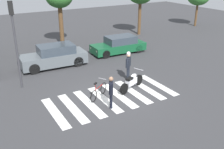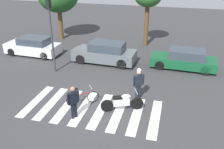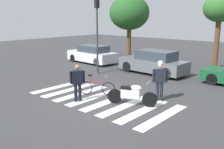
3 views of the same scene
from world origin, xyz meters
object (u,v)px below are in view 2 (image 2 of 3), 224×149
at_px(car_grey_coupe, 105,53).
at_px(car_green_compact, 184,59).
at_px(officer_on_foot, 73,101).
at_px(police_motorcycle, 122,102).
at_px(car_white_van, 33,46).
at_px(leaning_bicycle, 83,98).
at_px(officer_by_motorcycle, 139,82).
at_px(traffic_light_pole, 51,24).

xyz_separation_m(car_grey_coupe, car_green_compact, (5.49, 0.39, -0.08)).
relative_size(officer_on_foot, car_grey_coupe, 0.36).
distance_m(police_motorcycle, car_white_van, 10.25).
distance_m(car_white_van, car_grey_coupe, 5.83).
bearing_deg(leaning_bicycle, car_white_van, 137.01).
relative_size(officer_by_motorcycle, traffic_light_pole, 0.37).
distance_m(leaning_bicycle, officer_by_motorcycle, 3.02).
xyz_separation_m(leaning_bicycle, car_green_compact, (5.03, 6.10, 0.28)).
relative_size(car_grey_coupe, traffic_light_pole, 0.93).
height_order(car_white_van, traffic_light_pole, traffic_light_pole).
bearing_deg(officer_by_motorcycle, leaning_bicycle, -155.49).
distance_m(leaning_bicycle, traffic_light_pole, 5.49).
relative_size(officer_on_foot, traffic_light_pole, 0.34).
relative_size(leaning_bicycle, car_white_van, 0.34).
bearing_deg(car_white_van, car_green_compact, 1.20).
xyz_separation_m(officer_by_motorcycle, car_white_van, (-8.96, 4.64, -0.37)).
bearing_deg(officer_on_foot, car_green_compact, 55.79).
bearing_deg(police_motorcycle, car_grey_coupe, 113.91).
distance_m(leaning_bicycle, car_grey_coupe, 5.74).
xyz_separation_m(officer_by_motorcycle, traffic_light_pole, (-5.92, 2.17, 2.17)).
bearing_deg(car_green_compact, police_motorcycle, -115.60).
bearing_deg(traffic_light_pole, leaning_bicycle, -46.23).
bearing_deg(car_white_van, officer_on_foot, -48.24).
distance_m(car_white_van, car_green_compact, 11.32).
bearing_deg(officer_by_motorcycle, car_grey_coupe, 124.93).
distance_m(car_green_compact, traffic_light_pole, 9.08).
relative_size(leaning_bicycle, officer_on_foot, 0.89).
bearing_deg(leaning_bicycle, police_motorcycle, -1.04).
distance_m(car_grey_coupe, traffic_light_pole, 4.40).
xyz_separation_m(officer_by_motorcycle, car_green_compact, (2.35, 4.88, -0.40)).
bearing_deg(police_motorcycle, officer_by_motorcycle, 64.99).
distance_m(officer_on_foot, officer_by_motorcycle, 3.60).
bearing_deg(car_grey_coupe, officer_by_motorcycle, -55.07).
distance_m(officer_by_motorcycle, car_green_compact, 5.43).
bearing_deg(leaning_bicycle, car_green_compact, 50.49).
bearing_deg(car_grey_coupe, car_white_van, 178.51).
relative_size(car_green_compact, traffic_light_pole, 0.91).
bearing_deg(car_grey_coupe, police_motorcycle, -66.09).
xyz_separation_m(officer_by_motorcycle, car_grey_coupe, (-3.14, 4.49, -0.32)).
bearing_deg(leaning_bicycle, traffic_light_pole, 133.77).
xyz_separation_m(car_white_van, car_green_compact, (11.32, 0.24, -0.03)).
relative_size(car_white_van, traffic_light_pole, 0.87).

